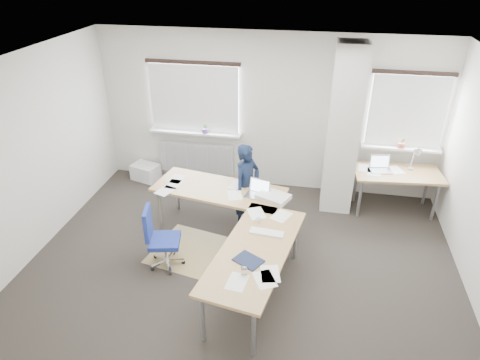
% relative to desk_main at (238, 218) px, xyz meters
% --- Properties ---
extents(ground, '(6.00, 6.00, 0.00)m').
position_rel_desk_main_xyz_m(ground, '(0.07, -0.22, -0.69)').
color(ground, '#2A2722').
rests_on(ground, ground).
extents(room_shell, '(6.04, 5.04, 2.82)m').
position_rel_desk_main_xyz_m(room_shell, '(0.25, 0.23, 1.05)').
color(room_shell, silver).
rests_on(room_shell, ground).
extents(floor_mat, '(1.41, 1.27, 0.01)m').
position_rel_desk_main_xyz_m(floor_mat, '(-0.64, 0.01, -0.69)').
color(floor_mat, '#9C8755').
rests_on(floor_mat, ground).
extents(white_crate, '(0.58, 0.48, 0.30)m').
position_rel_desk_main_xyz_m(white_crate, '(-2.22, 2.02, -0.54)').
color(white_crate, white).
rests_on(white_crate, ground).
extents(desk_main, '(2.40, 2.98, 0.96)m').
position_rel_desk_main_xyz_m(desk_main, '(0.00, 0.00, 0.00)').
color(desk_main, olive).
rests_on(desk_main, ground).
extents(desk_side, '(1.46, 0.84, 1.22)m').
position_rel_desk_main_xyz_m(desk_side, '(2.32, 1.75, -0.01)').
color(desk_side, olive).
rests_on(desk_side, ground).
extents(task_chair, '(0.52, 0.51, 0.93)m').
position_rel_desk_main_xyz_m(task_chair, '(-1.00, -0.34, -0.43)').
color(task_chair, navy).
rests_on(task_chair, ground).
extents(person, '(0.55, 0.61, 1.39)m').
position_rel_desk_main_xyz_m(person, '(-0.04, 0.89, 0.00)').
color(person, black).
rests_on(person, ground).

